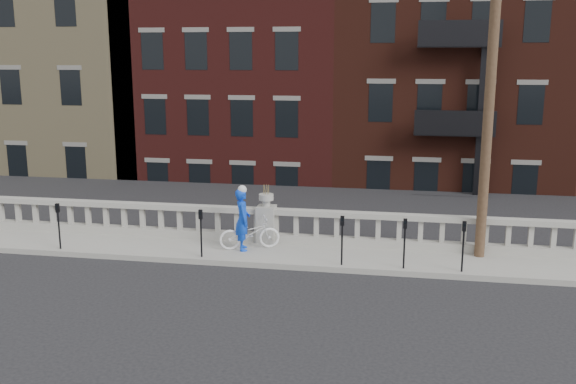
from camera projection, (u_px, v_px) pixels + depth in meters
name	position (u px, v px, depth m)	size (l,w,h in m)	color
ground	(233.00, 293.00, 15.69)	(120.00, 120.00, 0.00)	black
sidewalk	(260.00, 253.00, 18.56)	(32.00, 2.20, 0.15)	gray
balustrade	(266.00, 226.00, 19.35)	(28.00, 0.34, 1.03)	gray
planter_pedestal	(266.00, 220.00, 19.31)	(0.55, 0.55, 1.76)	gray
lower_level	(344.00, 108.00, 37.20)	(80.00, 44.00, 20.80)	#605E59
utility_pole	(491.00, 73.00, 16.97)	(1.60, 0.28, 10.00)	#422D1E
parking_meter_a	(58.00, 221.00, 18.54)	(0.10, 0.09, 1.36)	black
parking_meter_b	(201.00, 228.00, 17.80)	(0.10, 0.09, 1.36)	black
parking_meter_c	(342.00, 235.00, 17.12)	(0.10, 0.09, 1.36)	black
parking_meter_d	(405.00, 238.00, 16.84)	(0.10, 0.09, 1.36)	black
parking_meter_e	(463.00, 241.00, 16.58)	(0.10, 0.09, 1.36)	black
bicycle	(250.00, 233.00, 18.66)	(0.62, 1.76, 0.93)	white
cyclist	(243.00, 220.00, 18.46)	(0.66, 0.43, 1.80)	blue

